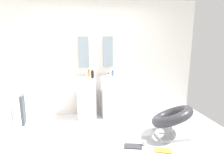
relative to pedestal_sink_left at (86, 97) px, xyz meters
name	(u,v)px	position (x,y,z in m)	size (l,w,h in m)	color
ground_plane	(110,146)	(0.28, -1.33, -0.50)	(4.80, 3.60, 0.04)	silver
rear_partition	(96,58)	(0.28, 0.32, 0.82)	(4.80, 0.10, 2.60)	silver
pedestal_sink_left	(86,97)	(0.00, 0.00, 0.00)	(0.44, 0.44, 1.01)	white
pedestal_sink_right	(110,96)	(0.55, 0.00, 0.00)	(0.44, 0.44, 1.01)	white
vanity_mirror_left	(84,52)	(0.00, 0.25, 0.98)	(0.22, 0.03, 0.68)	#8C9EA8
vanity_mirror_right	(108,52)	(0.55, 0.25, 0.98)	(0.22, 0.03, 0.68)	#8C9EA8
lounge_chair	(172,119)	(1.45, -1.24, -0.13)	(1.10, 1.10, 0.65)	#B7BABF
towel_rack	(21,111)	(-1.16, -1.02, 0.15)	(0.37, 0.22, 0.95)	#B7BABF
area_rug	(150,148)	(0.91, -1.55, -0.47)	(1.19, 0.80, 0.01)	#B2B2B7
magazine_ochre	(163,150)	(1.08, -1.70, -0.46)	(0.27, 0.15, 0.02)	gold
magazine_charcoal	(133,146)	(0.64, -1.47, -0.46)	(0.29, 0.16, 0.02)	#38383D
coffee_mug	(144,143)	(0.84, -1.47, -0.42)	(0.07, 0.07, 0.08)	white
soap_bottle_amber	(89,74)	(0.09, 0.09, 0.51)	(0.05, 0.05, 0.16)	#C68C38
soap_bottle_blue	(113,74)	(0.63, 0.09, 0.49)	(0.04, 0.04, 0.13)	#4C72B7
soap_bottle_black	(92,75)	(0.15, -0.04, 0.52)	(0.06, 0.06, 0.18)	black
soap_bottle_white	(108,76)	(0.48, -0.14, 0.49)	(0.05, 0.05, 0.12)	white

